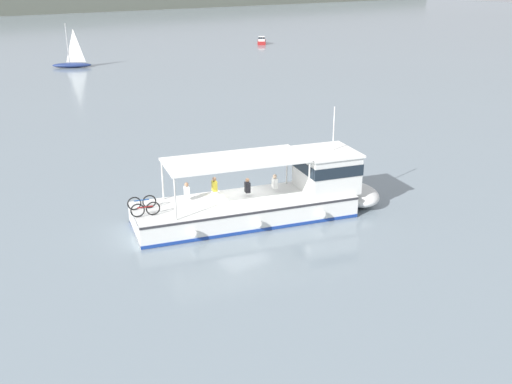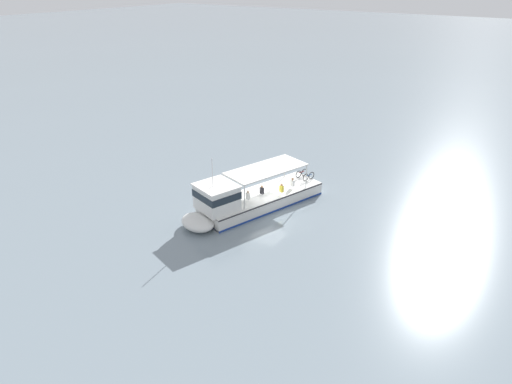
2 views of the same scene
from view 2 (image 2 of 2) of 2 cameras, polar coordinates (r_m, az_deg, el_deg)
ground_plane at (r=37.81m, az=1.55°, el=-2.15°), size 400.00×400.00×0.00m
ferry_main at (r=37.10m, az=-1.23°, el=-0.96°), size 13.06×6.53×5.32m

